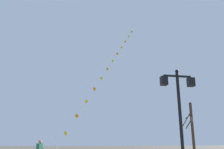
{
  "coord_description": "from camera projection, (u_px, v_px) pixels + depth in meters",
  "views": [
    {
      "loc": [
        -1.42,
        -0.72,
        1.59
      ],
      "look_at": [
        3.01,
        22.12,
        8.15
      ],
      "focal_mm": 38.28,
      "sensor_mm": 36.0,
      "label": 1
    }
  ],
  "objects": [
    {
      "name": "bare_tree",
      "position": [
        192.0,
        131.0,
        17.42
      ],
      "size": [
        0.93,
        2.15,
        4.43
      ],
      "color": "#423323",
      "rests_on": "ground_plane"
    },
    {
      "name": "twin_lantern_lamp_post",
      "position": [
        179.0,
        101.0,
        10.41
      ],
      "size": [
        1.58,
        0.28,
        4.74
      ],
      "color": "black",
      "rests_on": "ground_plane"
    },
    {
      "name": "kite_train",
      "position": [
        107.0,
        69.0,
        27.13
      ],
      "size": [
        10.97,
        16.08,
        18.57
      ],
      "color": "brown",
      "rests_on": "ground_plane"
    }
  ]
}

